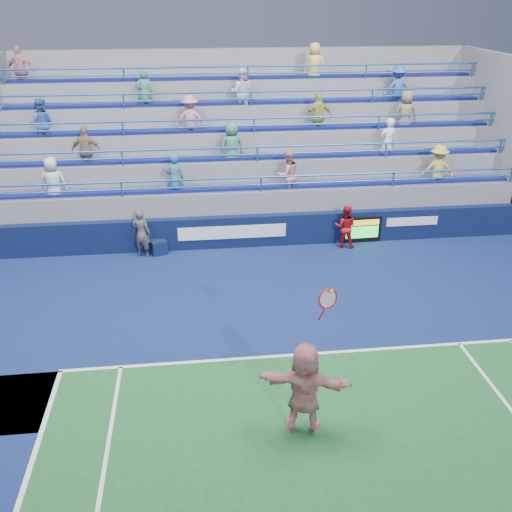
{
  "coord_description": "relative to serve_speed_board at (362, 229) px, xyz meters",
  "views": [
    {
      "loc": [
        -2.25,
        -11.11,
        7.94
      ],
      "look_at": [
        -0.66,
        2.5,
        1.5
      ],
      "focal_mm": 40.0,
      "sensor_mm": 36.0,
      "label": 1
    }
  ],
  "objects": [
    {
      "name": "line_judge",
      "position": [
        -7.4,
        -0.26,
        0.34
      ],
      "size": [
        0.68,
        0.56,
        1.61
      ],
      "primitive_type": "imported",
      "rotation": [
        0.0,
        0.0,
        2.79
      ],
      "color": "#141937",
      "rests_on": "ground"
    },
    {
      "name": "ball_girl",
      "position": [
        -0.69,
        -0.33,
        0.27
      ],
      "size": [
        0.85,
        0.74,
        1.47
      ],
      "primitive_type": "imported",
      "rotation": [
        0.0,
        0.0,
        2.84
      ],
      "color": "#A11219",
      "rests_on": "ground"
    },
    {
      "name": "ground",
      "position": [
        -3.45,
        -6.39,
        -0.47
      ],
      "size": [
        120.0,
        120.0,
        0.0
      ],
      "primitive_type": "plane",
      "color": "#333538"
    },
    {
      "name": "sponsor_wall",
      "position": [
        -3.44,
        0.11,
        0.08
      ],
      "size": [
        18.0,
        0.32,
        1.1
      ],
      "color": "#091632",
      "rests_on": "ground"
    },
    {
      "name": "bleacher_stand",
      "position": [
        -3.45,
        3.88,
        1.08
      ],
      "size": [
        18.0,
        5.6,
        6.13
      ],
      "color": "slate",
      "rests_on": "ground"
    },
    {
      "name": "judge_chair",
      "position": [
        -6.9,
        -0.14,
        -0.19
      ],
      "size": [
        0.62,
        0.64,
        0.86
      ],
      "color": "#0C1A3C",
      "rests_on": "ground"
    },
    {
      "name": "tennis_player",
      "position": [
        -3.74,
        -8.83,
        0.52
      ],
      "size": [
        1.9,
        1.05,
        3.13
      ],
      "color": "silver",
      "rests_on": "ground"
    },
    {
      "name": "serve_speed_board",
      "position": [
        0.0,
        0.0,
        0.0
      ],
      "size": [
        1.35,
        0.19,
        0.93
      ],
      "color": "black",
      "rests_on": "ground"
    }
  ]
}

